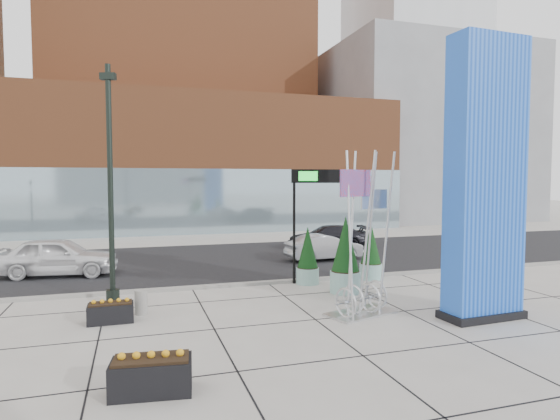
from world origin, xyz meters
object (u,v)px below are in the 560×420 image
object	(u,v)px
lamp_post	(111,208)
public_art_sculpture	(362,271)
overhead_street_sign	(313,186)
car_silver_mid	(324,248)
blue_pylon	(485,184)
car_white_west	(58,257)
concrete_bollard	(141,302)

from	to	relation	value
lamp_post	public_art_sculpture	bearing A→B (deg)	-25.45
overhead_street_sign	car_silver_mid	size ratio (longest dim) A/B	1.13
blue_pylon	public_art_sculpture	world-z (taller)	blue_pylon
public_art_sculpture	car_white_west	bearing A→B (deg)	119.67
lamp_post	car_white_west	size ratio (longest dim) A/B	1.60
lamp_post	concrete_bollard	size ratio (longest dim) A/B	10.43
public_art_sculpture	overhead_street_sign	xyz separation A→B (m)	(0.18, 4.67, 2.58)
concrete_bollard	blue_pylon	bearing A→B (deg)	-19.77
blue_pylon	lamp_post	bearing A→B (deg)	151.48
overhead_street_sign	car_white_west	xyz separation A→B (m)	(-9.98, 4.40, -3.07)
concrete_bollard	car_silver_mid	xyz separation A→B (m)	(9.17, 7.29, 0.29)
public_art_sculpture	lamp_post	bearing A→B (deg)	137.03
blue_pylon	lamp_post	size ratio (longest dim) A/B	1.05
overhead_street_sign	lamp_post	bearing A→B (deg)	-159.19
public_art_sculpture	concrete_bollard	xyz separation A→B (m)	(-6.49, 2.01, -0.94)
concrete_bollard	car_white_west	distance (m)	7.81
public_art_sculpture	blue_pylon	bearing A→B (deg)	-42.24
overhead_street_sign	car_white_west	world-z (taller)	overhead_street_sign
lamp_post	car_white_west	distance (m)	6.52
public_art_sculpture	car_silver_mid	bearing A→B (deg)	56.42
blue_pylon	public_art_sculpture	size ratio (longest dim) A/B	1.64
blue_pylon	car_silver_mid	bearing A→B (deg)	89.46
concrete_bollard	car_white_west	world-z (taller)	car_white_west
blue_pylon	lamp_post	distance (m)	11.70
public_art_sculpture	concrete_bollard	size ratio (longest dim) A/B	6.68
concrete_bollard	car_silver_mid	bearing A→B (deg)	38.49
overhead_street_sign	car_white_west	size ratio (longest dim) A/B	0.93
car_silver_mid	blue_pylon	bearing A→B (deg)	176.90
concrete_bollard	overhead_street_sign	world-z (taller)	overhead_street_sign
concrete_bollard	car_white_west	size ratio (longest dim) A/B	0.15
blue_pylon	car_silver_mid	xyz separation A→B (m)	(-0.52, 10.77, -3.33)
lamp_post	public_art_sculpture	size ratio (longest dim) A/B	1.56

